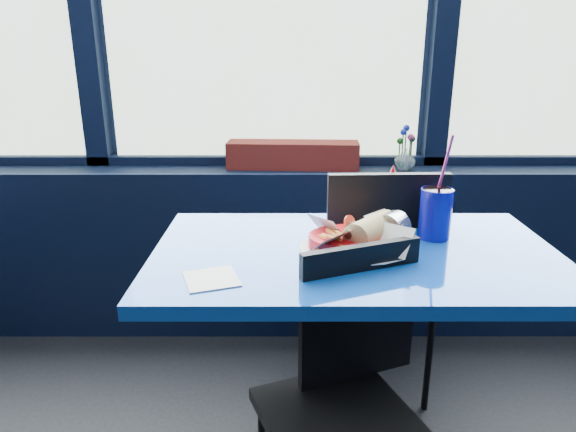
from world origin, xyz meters
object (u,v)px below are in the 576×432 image
(chair_near_back, at_px, (378,271))
(flower_vase, at_px, (405,157))
(near_table, at_px, (353,304))
(food_basket, at_px, (358,240))
(ketchup_bottle, at_px, (391,198))
(soda_cup, at_px, (436,212))
(chair_near_front, at_px, (347,379))
(planter_box, at_px, (293,155))

(chair_near_back, height_order, flower_vase, flower_vase)
(flower_vase, bearing_deg, near_table, -111.20)
(chair_near_back, xyz_separation_m, food_basket, (-0.13, -0.34, 0.25))
(ketchup_bottle, bearing_deg, flower_vase, 73.52)
(food_basket, distance_m, soda_cup, 0.29)
(soda_cup, bearing_deg, ketchup_bottle, 130.91)
(near_table, relative_size, chair_near_front, 1.46)
(soda_cup, bearing_deg, planter_box, 119.68)
(flower_vase, relative_size, soda_cup, 0.59)
(chair_near_front, bearing_deg, ketchup_bottle, 46.75)
(flower_vase, distance_m, ketchup_bottle, 0.62)
(chair_near_back, distance_m, soda_cup, 0.39)
(chair_near_back, xyz_separation_m, soda_cup, (0.13, -0.21, 0.30))
(near_table, height_order, food_basket, food_basket)
(flower_vase, xyz_separation_m, ketchup_bottle, (-0.17, -0.59, -0.02))
(near_table, xyz_separation_m, soda_cup, (0.26, 0.11, 0.27))
(planter_box, bearing_deg, near_table, -75.08)
(planter_box, distance_m, ketchup_bottle, 0.72)
(near_table, height_order, flower_vase, flower_vase)
(near_table, distance_m, chair_near_back, 0.35)
(chair_near_front, bearing_deg, near_table, 58.30)
(food_basket, xyz_separation_m, ketchup_bottle, (0.14, 0.26, 0.05))
(planter_box, bearing_deg, flower_vase, -1.80)
(chair_near_front, distance_m, food_basket, 0.39)
(food_basket, relative_size, ketchup_bottle, 1.77)
(ketchup_bottle, bearing_deg, chair_near_front, -111.47)
(chair_near_back, distance_m, ketchup_bottle, 0.32)
(flower_vase, bearing_deg, chair_near_back, -110.19)
(chair_near_back, distance_m, food_basket, 0.44)
(chair_near_back, bearing_deg, near_table, 65.22)
(chair_near_back, bearing_deg, soda_cup, 118.79)
(flower_vase, relative_size, ketchup_bottle, 0.96)
(planter_box, xyz_separation_m, ketchup_bottle, (0.32, -0.64, -0.02))
(chair_near_front, relative_size, food_basket, 2.24)
(chair_near_back, bearing_deg, food_basket, 66.96)
(planter_box, relative_size, soda_cup, 1.77)
(chair_near_front, height_order, chair_near_back, chair_near_back)
(chair_near_front, xyz_separation_m, planter_box, (-0.14, 1.12, 0.39))
(ketchup_bottle, bearing_deg, chair_near_back, 98.89)
(chair_near_front, distance_m, planter_box, 1.19)
(planter_box, bearing_deg, food_basket, -75.05)
(ketchup_bottle, bearing_deg, planter_box, 116.96)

